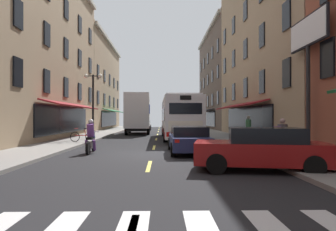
{
  "coord_description": "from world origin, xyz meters",
  "views": [
    {
      "loc": [
        0.47,
        -14.08,
        1.75
      ],
      "look_at": [
        0.92,
        7.99,
        1.89
      ],
      "focal_mm": 31.42,
      "sensor_mm": 36.0,
      "label": 1
    }
  ],
  "objects_px": {
    "transit_bus": "(179,117)",
    "motorcycle_rider": "(91,139)",
    "sedan_far": "(144,125)",
    "billboard_sign": "(308,47)",
    "bicycle_near": "(83,136)",
    "pedestrian_near": "(282,138)",
    "pedestrian_mid": "(248,128)",
    "street_lamp_twin": "(93,102)",
    "box_truck": "(138,114)",
    "sedan_mid": "(189,139)",
    "sedan_near": "(261,149)"
  },
  "relations": [
    {
      "from": "sedan_mid",
      "to": "sedan_far",
      "type": "distance_m",
      "value": 26.21
    },
    {
      "from": "box_truck",
      "to": "street_lamp_twin",
      "type": "bearing_deg",
      "value": -108.96
    },
    {
      "from": "transit_bus",
      "to": "box_truck",
      "type": "height_order",
      "value": "box_truck"
    },
    {
      "from": "sedan_mid",
      "to": "motorcycle_rider",
      "type": "distance_m",
      "value": 4.8
    },
    {
      "from": "transit_bus",
      "to": "pedestrian_mid",
      "type": "relative_size",
      "value": 6.96
    },
    {
      "from": "transit_bus",
      "to": "sedan_far",
      "type": "bearing_deg",
      "value": 103.53
    },
    {
      "from": "billboard_sign",
      "to": "sedan_far",
      "type": "xyz_separation_m",
      "value": [
        -9.12,
        27.27,
        -4.23
      ]
    },
    {
      "from": "transit_bus",
      "to": "bicycle_near",
      "type": "bearing_deg",
      "value": -143.57
    },
    {
      "from": "sedan_near",
      "to": "sedan_mid",
      "type": "distance_m",
      "value": 5.24
    },
    {
      "from": "street_lamp_twin",
      "to": "pedestrian_near",
      "type": "bearing_deg",
      "value": -49.56
    },
    {
      "from": "billboard_sign",
      "to": "sedan_mid",
      "type": "relative_size",
      "value": 1.45
    },
    {
      "from": "sedan_far",
      "to": "street_lamp_twin",
      "type": "distance_m",
      "value": 17.88
    },
    {
      "from": "sedan_near",
      "to": "transit_bus",
      "type": "bearing_deg",
      "value": 97.39
    },
    {
      "from": "sedan_mid",
      "to": "bicycle_near",
      "type": "distance_m",
      "value": 8.15
    },
    {
      "from": "billboard_sign",
      "to": "box_truck",
      "type": "height_order",
      "value": "billboard_sign"
    },
    {
      "from": "sedan_far",
      "to": "pedestrian_near",
      "type": "distance_m",
      "value": 30.05
    },
    {
      "from": "street_lamp_twin",
      "to": "pedestrian_mid",
      "type": "bearing_deg",
      "value": -15.89
    },
    {
      "from": "pedestrian_mid",
      "to": "motorcycle_rider",
      "type": "bearing_deg",
      "value": -139.71
    },
    {
      "from": "sedan_near",
      "to": "pedestrian_mid",
      "type": "bearing_deg",
      "value": 75.74
    },
    {
      "from": "billboard_sign",
      "to": "sedan_far",
      "type": "relative_size",
      "value": 1.35
    },
    {
      "from": "pedestrian_near",
      "to": "sedan_far",
      "type": "bearing_deg",
      "value": 179.18
    },
    {
      "from": "box_truck",
      "to": "sedan_far",
      "type": "relative_size",
      "value": 1.6
    },
    {
      "from": "sedan_near",
      "to": "pedestrian_mid",
      "type": "distance_m",
      "value": 10.41
    },
    {
      "from": "sedan_far",
      "to": "motorcycle_rider",
      "type": "relative_size",
      "value": 2.21
    },
    {
      "from": "box_truck",
      "to": "pedestrian_mid",
      "type": "bearing_deg",
      "value": -53.73
    },
    {
      "from": "pedestrian_mid",
      "to": "sedan_far",
      "type": "bearing_deg",
      "value": 123.06
    },
    {
      "from": "transit_bus",
      "to": "bicycle_near",
      "type": "distance_m",
      "value": 8.25
    },
    {
      "from": "motorcycle_rider",
      "to": "street_lamp_twin",
      "type": "height_order",
      "value": "street_lamp_twin"
    },
    {
      "from": "bicycle_near",
      "to": "pedestrian_mid",
      "type": "relative_size",
      "value": 0.99
    },
    {
      "from": "sedan_far",
      "to": "motorcycle_rider",
      "type": "bearing_deg",
      "value": -92.11
    },
    {
      "from": "sedan_mid",
      "to": "pedestrian_near",
      "type": "distance_m",
      "value": 4.64
    },
    {
      "from": "box_truck",
      "to": "bicycle_near",
      "type": "relative_size",
      "value": 4.32
    },
    {
      "from": "transit_bus",
      "to": "sedan_far",
      "type": "height_order",
      "value": "transit_bus"
    },
    {
      "from": "pedestrian_near",
      "to": "billboard_sign",
      "type": "bearing_deg",
      "value": 119.53
    },
    {
      "from": "transit_bus",
      "to": "motorcycle_rider",
      "type": "bearing_deg",
      "value": -116.5
    },
    {
      "from": "billboard_sign",
      "to": "box_truck",
      "type": "xyz_separation_m",
      "value": [
        -9.12,
        17.95,
        -2.8
      ]
    },
    {
      "from": "transit_bus",
      "to": "bicycle_near",
      "type": "relative_size",
      "value": 7.03
    },
    {
      "from": "motorcycle_rider",
      "to": "pedestrian_mid",
      "type": "height_order",
      "value": "pedestrian_mid"
    },
    {
      "from": "motorcycle_rider",
      "to": "billboard_sign",
      "type": "bearing_deg",
      "value": -7.72
    },
    {
      "from": "billboard_sign",
      "to": "motorcycle_rider",
      "type": "distance_m",
      "value": 11.0
    },
    {
      "from": "motorcycle_rider",
      "to": "pedestrian_near",
      "type": "distance_m",
      "value": 8.73
    },
    {
      "from": "transit_bus",
      "to": "pedestrian_near",
      "type": "bearing_deg",
      "value": -76.03
    },
    {
      "from": "billboard_sign",
      "to": "pedestrian_mid",
      "type": "height_order",
      "value": "billboard_sign"
    },
    {
      "from": "sedan_far",
      "to": "pedestrian_mid",
      "type": "distance_m",
      "value": 22.32
    },
    {
      "from": "box_truck",
      "to": "pedestrian_near",
      "type": "relative_size",
      "value": 4.67
    },
    {
      "from": "motorcycle_rider",
      "to": "pedestrian_mid",
      "type": "distance_m",
      "value": 10.67
    },
    {
      "from": "box_truck",
      "to": "motorcycle_rider",
      "type": "relative_size",
      "value": 3.55
    },
    {
      "from": "billboard_sign",
      "to": "bicycle_near",
      "type": "distance_m",
      "value": 14.05
    },
    {
      "from": "billboard_sign",
      "to": "pedestrian_mid",
      "type": "bearing_deg",
      "value": 96.64
    },
    {
      "from": "sedan_far",
      "to": "bicycle_near",
      "type": "xyz_separation_m",
      "value": [
        -2.67,
        -21.02,
        -0.19
      ]
    }
  ]
}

